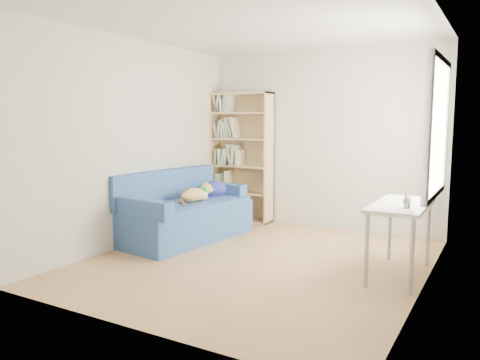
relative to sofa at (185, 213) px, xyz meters
The scene contains 6 objects.
ground 1.44m from the sofa, 17.85° to the right, with size 4.00×4.00×0.00m, color #A17549.
room_shell 1.97m from the sofa, 15.42° to the right, with size 3.54×4.04×2.62m.
sofa is the anchor object (origin of this frame).
bookshelf 1.52m from the sofa, 86.77° to the left, with size 1.00×0.31×2.01m.
desk 2.83m from the sofa, ahead, with size 0.51×1.11×0.75m.
pen_cup 2.97m from the sofa, ahead, with size 0.08×0.08×0.14m.
Camera 1 is at (2.37, -4.54, 1.58)m, focal length 35.00 mm.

